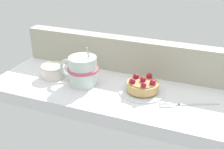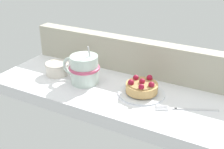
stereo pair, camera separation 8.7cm
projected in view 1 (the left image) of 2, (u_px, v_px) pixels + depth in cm
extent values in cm
cube|color=white|center=(118.00, 93.00, 89.88)|extent=(80.38, 31.00, 4.08)
cube|color=#B2AD99|center=(132.00, 55.00, 97.30)|extent=(78.78, 4.98, 11.78)
cylinder|color=silver|center=(142.00, 91.00, 86.03)|extent=(14.00, 14.00, 0.88)
cylinder|color=silver|center=(142.00, 92.00, 86.13)|extent=(7.70, 7.70, 0.44)
cylinder|color=tan|center=(142.00, 86.00, 85.29)|extent=(9.52, 9.52, 2.54)
cylinder|color=#AB854F|center=(143.00, 82.00, 84.67)|extent=(8.38, 8.38, 0.30)
sphere|color=maroon|center=(143.00, 80.00, 84.41)|extent=(1.74, 1.74, 1.74)
sphere|color=maroon|center=(153.00, 83.00, 82.99)|extent=(1.83, 1.83, 1.83)
sphere|color=maroon|center=(149.00, 76.00, 86.76)|extent=(1.84, 1.84, 1.84)
sphere|color=maroon|center=(136.00, 77.00, 86.60)|extent=(1.77, 1.77, 1.77)
sphere|color=maroon|center=(132.00, 81.00, 83.68)|extent=(1.85, 1.85, 1.85)
sphere|color=maroon|center=(144.00, 85.00, 81.32)|extent=(1.69, 1.69, 1.69)
cylinder|color=silver|center=(83.00, 71.00, 89.35)|extent=(8.76, 8.76, 9.13)
torus|color=#C64C70|center=(83.00, 69.00, 89.10)|extent=(9.90, 9.90, 1.10)
torus|color=silver|center=(68.00, 68.00, 91.12)|extent=(6.19, 1.08, 6.19)
cylinder|color=#B7B7BC|center=(88.00, 56.00, 87.08)|extent=(0.70, 1.87, 5.82)
cube|color=silver|center=(199.00, 104.00, 79.77)|extent=(11.08, 5.43, 0.60)
cube|color=silver|center=(178.00, 104.00, 79.58)|extent=(1.32, 1.00, 0.60)
cube|color=silver|center=(164.00, 102.00, 80.46)|extent=(3.30, 1.64, 0.60)
cube|color=silver|center=(165.00, 104.00, 79.80)|extent=(3.30, 1.64, 0.60)
cube|color=silver|center=(165.00, 105.00, 79.14)|extent=(3.30, 1.64, 0.60)
cube|color=silver|center=(166.00, 107.00, 78.48)|extent=(3.30, 1.64, 0.60)
cylinder|color=silver|center=(53.00, 72.00, 94.94)|extent=(7.54, 7.54, 3.89)
torus|color=beige|center=(53.00, 66.00, 94.10)|extent=(7.99, 7.99, 0.60)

